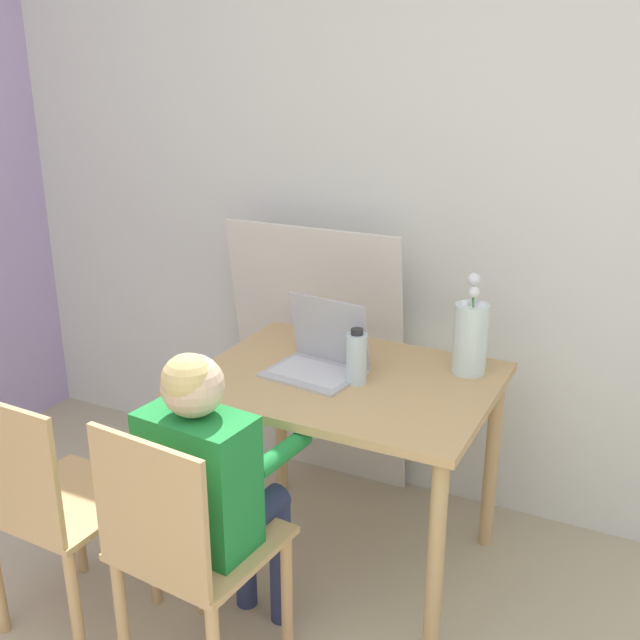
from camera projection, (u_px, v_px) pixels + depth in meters
wall_back at (491, 199)px, 2.73m from camera, size 6.40×0.05×2.50m
dining_table at (346, 404)px, 2.54m from camera, size 0.98×0.75×0.73m
chair_occupied at (187, 552)px, 2.06m from camera, size 0.44×0.44×0.85m
chair_spare at (52, 508)px, 2.27m from camera, size 0.41×0.41×0.85m
person_seated at (211, 474)px, 2.10m from camera, size 0.36×0.45×1.02m
laptop at (320, 355)px, 2.53m from camera, size 0.33×0.28×0.25m
flower_vase at (471, 336)px, 2.50m from camera, size 0.12×0.12×0.34m
water_bottle at (357, 358)px, 2.43m from camera, size 0.07×0.07×0.19m
cardboard_panel at (318, 357)px, 3.11m from camera, size 0.75×0.17×1.13m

